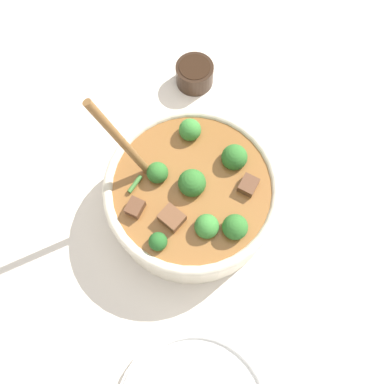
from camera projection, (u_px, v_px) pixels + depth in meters
ground_plane at (192, 204)px, 0.66m from camera, size 4.00×4.00×0.00m
stew_bowl at (192, 193)px, 0.61m from camera, size 0.28×0.28×0.25m
condiment_bowl at (195, 73)px, 0.73m from camera, size 0.07×0.07×0.04m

